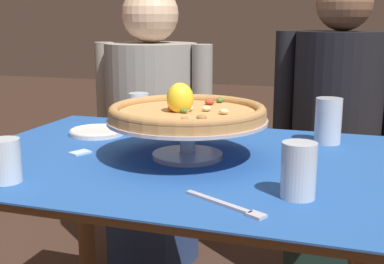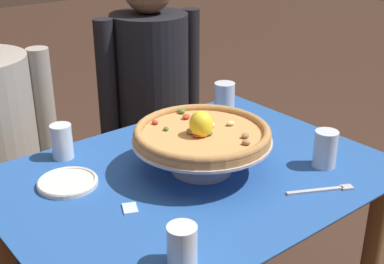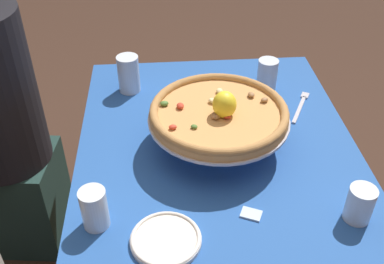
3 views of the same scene
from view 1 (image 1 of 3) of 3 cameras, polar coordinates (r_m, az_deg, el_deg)
dining_table at (r=1.31m, az=-1.82°, el=-8.00°), size 1.09×0.82×0.73m
pizza_stand at (r=1.24m, az=-0.46°, el=0.38°), size 0.40×0.40×0.10m
pizza at (r=1.23m, az=-0.50°, el=2.42°), size 0.39×0.39×0.09m
water_glass_back_left at (r=1.64m, az=-6.08°, el=2.42°), size 0.06×0.06×0.11m
water_glass_front_left at (r=1.13m, az=-20.57°, el=-3.42°), size 0.07×0.07×0.09m
water_glass_back_right at (r=1.44m, az=15.30°, el=0.90°), size 0.07×0.07×0.13m
water_glass_front_right at (r=0.99m, az=12.09°, el=-4.73°), size 0.07×0.07×0.11m
side_plate at (r=1.54m, az=-10.82°, el=0.06°), size 0.17×0.17×0.02m
dinner_fork at (r=0.94m, az=4.16°, el=-8.40°), size 0.18×0.10×0.01m
sugar_packet at (r=1.33m, az=-12.68°, el=-2.31°), size 0.05×0.06×0.00m
diner_left at (r=2.08m, az=-4.55°, el=-0.41°), size 0.53×0.41×1.20m
diner_right at (r=1.96m, az=16.03°, el=-1.98°), size 0.48×0.36×1.23m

